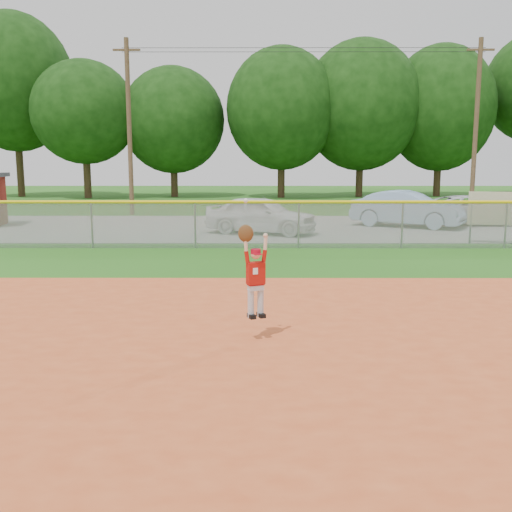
{
  "coord_description": "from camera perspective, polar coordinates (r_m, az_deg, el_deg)",
  "views": [
    {
      "loc": [
        -1.31,
        -8.25,
        2.75
      ],
      "look_at": [
        -1.35,
        1.77,
        1.1
      ],
      "focal_mm": 40.0,
      "sensor_mm": 36.0,
      "label": 1
    }
  ],
  "objects": [
    {
      "name": "tree_line",
      "position": [
        46.46,
        3.1,
        15.24
      ],
      "size": [
        62.37,
        13.0,
        14.43
      ],
      "color": "#422D1C",
      "rests_on": "ground"
    },
    {
      "name": "parking_strip",
      "position": [
        24.44,
        3.27,
        2.91
      ],
      "size": [
        44.0,
        10.0,
        0.03
      ],
      "primitive_type": "cube",
      "color": "gray",
      "rests_on": "ground"
    },
    {
      "name": "outfield_fence",
      "position": [
        18.39,
        4.29,
        3.49
      ],
      "size": [
        40.06,
        0.1,
        1.55
      ],
      "color": "gray",
      "rests_on": "ground"
    },
    {
      "name": "power_lines",
      "position": [
        30.4,
        4.67,
        12.95
      ],
      "size": [
        19.4,
        0.24,
        9.0
      ],
      "color": "#4C3823",
      "rests_on": "ground"
    },
    {
      "name": "clay_infield",
      "position": [
        6.06,
        13.33,
        -17.68
      ],
      "size": [
        24.0,
        16.0,
        0.04
      ],
      "primitive_type": "cube",
      "color": "#C64E23",
      "rests_on": "ground"
    },
    {
      "name": "ballplayer",
      "position": [
        8.67,
        -0.18,
        -1.59
      ],
      "size": [
        0.47,
        0.27,
        1.83
      ],
      "color": "silver",
      "rests_on": "ground"
    },
    {
      "name": "sponsor_sign",
      "position": [
        20.81,
        23.16,
        4.26
      ],
      "size": [
        1.98,
        0.45,
        1.78
      ],
      "color": "gray",
      "rests_on": "ground"
    },
    {
      "name": "car_white_b",
      "position": [
        26.96,
        20.72,
        4.33
      ],
      "size": [
        4.75,
        2.4,
        1.29
      ],
      "primitive_type": "imported",
      "rotation": [
        0.0,
        0.0,
        1.63
      ],
      "color": "silver",
      "rests_on": "parking_strip"
    },
    {
      "name": "ground",
      "position": [
        8.8,
        8.88,
        -8.98
      ],
      "size": [
        120.0,
        120.0,
        0.0
      ],
      "primitive_type": "plane",
      "color": "#215914",
      "rests_on": "ground"
    },
    {
      "name": "car_blue",
      "position": [
        25.19,
        14.88,
        4.59
      ],
      "size": [
        4.85,
        3.72,
        1.53
      ],
      "primitive_type": "imported",
      "rotation": [
        0.0,
        0.0,
        1.05
      ],
      "color": "#87A7CA",
      "rests_on": "parking_strip"
    },
    {
      "name": "car_white_a",
      "position": [
        21.99,
        0.52,
        4.15
      ],
      "size": [
        4.6,
        3.09,
        1.46
      ],
      "primitive_type": "imported",
      "rotation": [
        0.0,
        0.0,
        1.22
      ],
      "color": "white",
      "rests_on": "parking_strip"
    }
  ]
}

